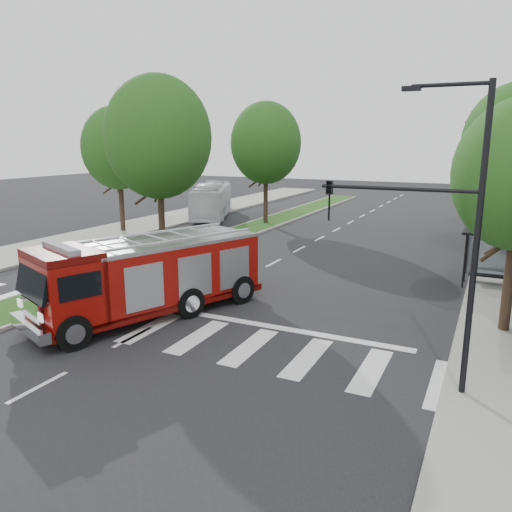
# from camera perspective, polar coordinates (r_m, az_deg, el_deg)

# --- Properties ---
(ground) EXTENTS (140.00, 140.00, 0.00)m
(ground) POSITION_cam_1_polar(r_m,az_deg,el_deg) (20.95, -6.91, -5.49)
(ground) COLOR black
(ground) RESTS_ON ground
(sidewalk_left) EXTENTS (5.00, 80.00, 0.15)m
(sidewalk_left) POSITION_cam_1_polar(r_m,az_deg,el_deg) (37.36, -17.49, 2.28)
(sidewalk_left) COLOR gray
(sidewalk_left) RESTS_ON ground
(median) EXTENTS (3.00, 50.00, 0.15)m
(median) POSITION_cam_1_polar(r_m,az_deg,el_deg) (39.09, -0.13, 3.33)
(median) COLOR gray
(median) RESTS_ON ground
(bus_shelter) EXTENTS (3.20, 1.60, 2.61)m
(bus_shelter) POSITION_cam_1_polar(r_m,az_deg,el_deg) (25.24, 26.15, 1.22)
(bus_shelter) COLOR black
(bus_shelter) RESTS_ON ground
(tree_right_far) EXTENTS (5.00, 5.00, 8.73)m
(tree_right_far) POSITION_cam_1_polar(r_m,az_deg,el_deg) (40.69, 27.18, 10.47)
(tree_right_far) COLOR black
(tree_right_far) RESTS_ON ground
(tree_median_near) EXTENTS (5.80, 5.80, 10.16)m
(tree_median_near) POSITION_cam_1_polar(r_m,az_deg,el_deg) (28.25, -11.12, 13.15)
(tree_median_near) COLOR black
(tree_median_near) RESTS_ON ground
(tree_median_far) EXTENTS (5.60, 5.60, 9.72)m
(tree_median_far) POSITION_cam_1_polar(r_m,az_deg,el_deg) (40.36, 1.14, 12.77)
(tree_median_far) COLOR black
(tree_median_far) RESTS_ON ground
(tree_left_mid) EXTENTS (5.20, 5.20, 9.16)m
(tree_left_mid) POSITION_cam_1_polar(r_m,az_deg,el_deg) (37.94, -15.46, 11.82)
(tree_left_mid) COLOR black
(tree_left_mid) RESTS_ON ground
(streetlight_right_near) EXTENTS (4.08, 0.22, 8.00)m
(streetlight_right_near) POSITION_cam_1_polar(r_m,az_deg,el_deg) (13.37, 20.30, 3.90)
(streetlight_right_near) COLOR black
(streetlight_right_near) RESTS_ON ground
(streetlight_right_far) EXTENTS (2.11, 0.20, 8.00)m
(streetlight_right_far) POSITION_cam_1_polar(r_m,az_deg,el_deg) (36.74, 25.25, 8.42)
(streetlight_right_far) COLOR black
(streetlight_right_far) RESTS_ON ground
(fire_engine) EXTENTS (6.02, 9.67, 3.23)m
(fire_engine) POSITION_cam_1_polar(r_m,az_deg,el_deg) (19.52, -12.05, -2.31)
(fire_engine) COLOR #510604
(fire_engine) RESTS_ON ground
(city_bus) EXTENTS (6.77, 10.93, 3.02)m
(city_bus) POSITION_cam_1_polar(r_m,az_deg,el_deg) (44.84, -5.07, 6.36)
(city_bus) COLOR silver
(city_bus) RESTS_ON ground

